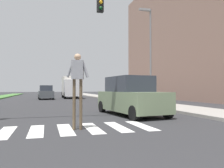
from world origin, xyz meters
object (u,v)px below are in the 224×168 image
pedestrian_performer (78,79)px  sedan_midblock (46,93)px  sedan_distant (46,92)px  truck_box_delivery (71,87)px  street_lamp_right (149,47)px  suv_crossing (130,97)px

pedestrian_performer → sedan_midblock: bearing=92.7°
sedan_distant → truck_box_delivery: 12.78m
pedestrian_performer → truck_box_delivery: size_ratio=0.40×
sedan_distant → truck_box_delivery: bearing=-74.4°
sedan_midblock → truck_box_delivery: bearing=35.7°
street_lamp_right → sedan_midblock: (-7.84, 13.74, -3.78)m
sedan_midblock → pedestrian_performer: bearing=-87.3°
sedan_distant → truck_box_delivery: truck_box_delivery is taller
suv_crossing → pedestrian_performer: bearing=-133.3°
suv_crossing → sedan_distant: 33.97m
pedestrian_performer → sedan_midblock: 22.33m
suv_crossing → sedan_midblock: suv_crossing is taller
street_lamp_right → truck_box_delivery: (-4.35, 16.25, -2.96)m
suv_crossing → sedan_distant: (-4.15, 33.72, -0.12)m
sedan_midblock → truck_box_delivery: size_ratio=0.72×
pedestrian_performer → sedan_midblock: (-1.05, 22.29, -0.85)m
suv_crossing → street_lamp_right: bearing=55.0°
pedestrian_performer → suv_crossing: size_ratio=0.52×
street_lamp_right → pedestrian_performer: (-6.79, -8.55, -2.93)m
street_lamp_right → sedan_distant: size_ratio=1.61×
sedan_distant → truck_box_delivery: (3.43, -12.28, 0.83)m
pedestrian_performer → sedan_distant: (-0.99, 37.08, -0.85)m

